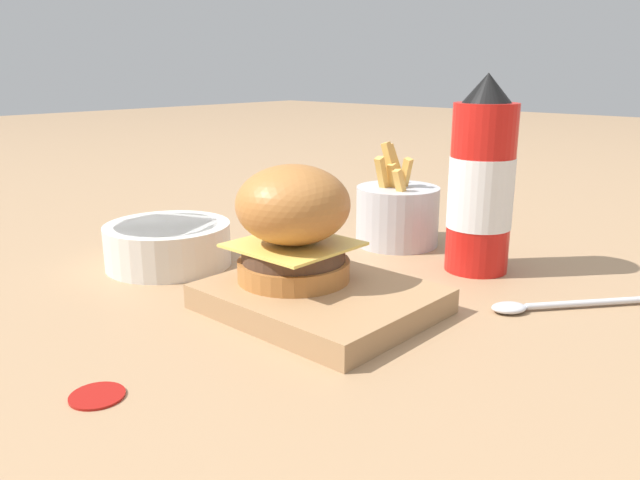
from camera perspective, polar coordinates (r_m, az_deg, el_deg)
name	(u,v)px	position (r m, az deg, el deg)	size (l,w,h in m)	color
ground_plane	(299,310)	(0.65, -1.92, -6.45)	(6.00, 6.00, 0.00)	#9E7A56
serving_board	(320,298)	(0.65, 0.00, -5.36)	(0.22, 0.18, 0.03)	#A37A51
burger	(293,223)	(0.65, -2.47, 1.60)	(0.12, 0.12, 0.12)	#AD6B33
ketchup_bottle	(481,184)	(0.78, 14.51, 4.97)	(0.08, 0.08, 0.24)	red
fries_basket	(397,214)	(0.89, 7.06, 2.37)	(0.12, 0.12, 0.15)	#B7B7BC
side_bowl	(166,244)	(0.81, -13.94, -0.35)	(0.16, 0.16, 0.05)	silver
spoon	(544,306)	(0.69, 19.82, -5.66)	(0.13, 0.15, 0.01)	silver
ketchup_puddle	(97,395)	(0.52, -19.71, -13.18)	(0.04, 0.04, 0.00)	#9E140F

